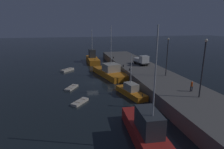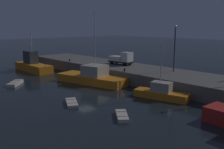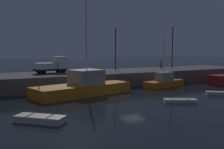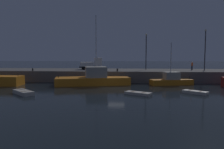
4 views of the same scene
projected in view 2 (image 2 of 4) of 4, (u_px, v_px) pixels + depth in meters
ground_plane at (85, 93)px, 37.40m from camera, size 320.00×320.00×0.00m
pier_quay at (141, 74)px, 45.87m from camera, size 63.12×9.72×2.15m
fishing_trawler_red at (33, 65)px, 55.29m from camera, size 11.48×3.45×10.79m
fishing_boat_blue at (161, 93)px, 34.42m from camera, size 7.79×3.94×7.47m
fishing_boat_orange at (93, 77)px, 43.68m from camera, size 13.60×7.15×12.24m
dinghy_orange_near at (72, 103)px, 31.97m from camera, size 3.75×2.86×0.40m
rowboat_white_mid at (15, 83)px, 42.39m from camera, size 3.90×3.81×0.57m
dinghy_red_small at (122, 116)px, 27.24m from camera, size 3.32×3.03×0.46m
lamp_post_west at (175, 45)px, 41.99m from camera, size 0.44×0.44×7.75m
utility_truck at (122, 59)px, 50.31m from camera, size 5.30×2.82×2.56m
bollard_west at (107, 67)px, 45.61m from camera, size 0.28×0.28×0.60m
bollard_central at (70, 60)px, 55.14m from camera, size 0.28×0.28×0.50m
bollard_east at (125, 70)px, 43.02m from camera, size 0.28×0.28×0.52m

